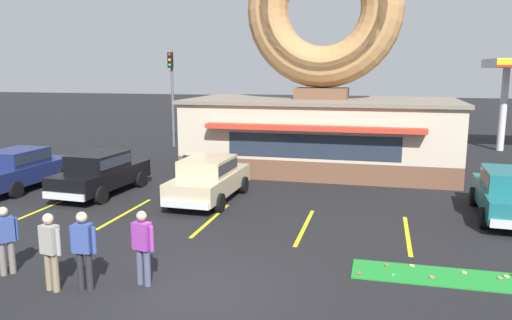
# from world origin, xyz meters

# --- Properties ---
(ground_plane) EXTENTS (160.00, 160.00, 0.00)m
(ground_plane) POSITION_xyz_m (0.00, 0.00, 0.00)
(ground_plane) COLOR black
(donut_shop_building) EXTENTS (12.30, 6.75, 10.96)m
(donut_shop_building) POSITION_xyz_m (0.98, 13.94, 3.74)
(donut_shop_building) COLOR brown
(donut_shop_building) RESTS_ON ground
(putting_mat) EXTENTS (4.03, 1.16, 0.03)m
(putting_mat) POSITION_xyz_m (5.19, 2.06, 0.01)
(putting_mat) COLOR #1E842D
(putting_mat) RESTS_ON ground
(mini_donut_near_left) EXTENTS (0.13, 0.13, 0.04)m
(mini_donut_near_left) POSITION_xyz_m (5.74, 2.37, 0.05)
(mini_donut_near_left) COLOR #E5C666
(mini_donut_near_left) RESTS_ON putting_mat
(mini_donut_near_right) EXTENTS (0.13, 0.13, 0.04)m
(mini_donut_near_right) POSITION_xyz_m (3.35, 1.73, 0.05)
(mini_donut_near_right) COLOR brown
(mini_donut_near_right) RESTS_ON putting_mat
(mini_donut_mid_left) EXTENTS (0.13, 0.13, 0.04)m
(mini_donut_mid_left) POSITION_xyz_m (4.98, 1.90, 0.05)
(mini_donut_mid_left) COLOR #A5724C
(mini_donut_mid_left) RESTS_ON putting_mat
(mini_donut_mid_right) EXTENTS (0.13, 0.13, 0.04)m
(mini_donut_mid_right) POSITION_xyz_m (6.48, 2.23, 0.05)
(mini_donut_mid_right) COLOR #A5724C
(mini_donut_mid_right) RESTS_ON putting_mat
(mini_donut_far_left) EXTENTS (0.13, 0.13, 0.04)m
(mini_donut_far_left) POSITION_xyz_m (4.58, 2.49, 0.05)
(mini_donut_far_left) COLOR #E5C666
(mini_donut_far_left) RESTS_ON putting_mat
(mini_donut_far_centre) EXTENTS (0.13, 0.13, 0.04)m
(mini_donut_far_centre) POSITION_xyz_m (6.65, 2.36, 0.05)
(mini_donut_far_centre) COLOR #E5C666
(mini_donut_far_centre) RESTS_ON putting_mat
(mini_donut_far_right) EXTENTS (0.13, 0.13, 0.04)m
(mini_donut_far_right) POSITION_xyz_m (3.99, 2.39, 0.05)
(mini_donut_far_right) COLOR brown
(mini_donut_far_right) RESTS_ON putting_mat
(golf_ball) EXTENTS (0.04, 0.04, 0.04)m
(golf_ball) POSITION_xyz_m (4.12, 1.81, 0.05)
(golf_ball) COLOR white
(golf_ball) RESTS_ON putting_mat
(car_black) EXTENTS (2.17, 4.65, 1.60)m
(car_black) POSITION_xyz_m (-6.62, 7.20, 0.87)
(car_black) COLOR black
(car_black) RESTS_ON ground
(car_teal) EXTENTS (2.17, 4.65, 1.60)m
(car_teal) POSITION_xyz_m (7.78, 7.44, 0.87)
(car_teal) COLOR #196066
(car_teal) RESTS_ON ground
(car_navy) EXTENTS (2.07, 4.60, 1.60)m
(car_navy) POSITION_xyz_m (-10.18, 7.15, 0.87)
(car_navy) COLOR navy
(car_navy) RESTS_ON ground
(car_champagne) EXTENTS (2.08, 4.61, 1.60)m
(car_champagne) POSITION_xyz_m (-2.26, 7.24, 0.87)
(car_champagne) COLOR #BCAD89
(car_champagne) RESTS_ON ground
(pedestrian_blue_sweater_man) EXTENTS (0.59, 0.31, 1.70)m
(pedestrian_blue_sweater_man) POSITION_xyz_m (-1.25, 0.03, 0.94)
(pedestrian_blue_sweater_man) COLOR #474C66
(pedestrian_blue_sweater_man) RESTS_ON ground
(pedestrian_hooded_kid) EXTENTS (0.59, 0.27, 1.76)m
(pedestrian_hooded_kid) POSITION_xyz_m (-2.35, -0.53, 0.98)
(pedestrian_hooded_kid) COLOR #232328
(pedestrian_hooded_kid) RESTS_ON ground
(pedestrian_clipboard_woman) EXTENTS (0.59, 0.31, 1.73)m
(pedestrian_clipboard_woman) POSITION_xyz_m (-3.03, -0.71, 0.96)
(pedestrian_clipboard_woman) COLOR #7F7056
(pedestrian_clipboard_woman) RESTS_ON ground
(pedestrian_beanie_man) EXTENTS (0.42, 0.50, 1.63)m
(pedestrian_beanie_man) POSITION_xyz_m (-4.60, -0.20, 0.90)
(pedestrian_beanie_man) COLOR slate
(pedestrian_beanie_man) RESTS_ON ground
(trash_bin) EXTENTS (0.57, 0.57, 0.97)m
(trash_bin) POSITION_xyz_m (-4.44, 10.87, 0.50)
(trash_bin) COLOR #232833
(trash_bin) RESTS_ON ground
(traffic_light_pole) EXTENTS (0.28, 0.47, 5.80)m
(traffic_light_pole) POSITION_xyz_m (-8.65, 18.85, 3.71)
(traffic_light_pole) COLOR #595B60
(traffic_light_pole) RESTS_ON ground
(parking_stripe_far_left) EXTENTS (0.12, 3.60, 0.01)m
(parking_stripe_far_left) POSITION_xyz_m (-7.41, 5.00, 0.00)
(parking_stripe_far_left) COLOR yellow
(parking_stripe_far_left) RESTS_ON ground
(parking_stripe_left) EXTENTS (0.12, 3.60, 0.01)m
(parking_stripe_left) POSITION_xyz_m (-4.41, 5.00, 0.00)
(parking_stripe_left) COLOR yellow
(parking_stripe_left) RESTS_ON ground
(parking_stripe_mid_left) EXTENTS (0.12, 3.60, 0.01)m
(parking_stripe_mid_left) POSITION_xyz_m (-1.41, 5.00, 0.00)
(parking_stripe_mid_left) COLOR yellow
(parking_stripe_mid_left) RESTS_ON ground
(parking_stripe_centre) EXTENTS (0.12, 3.60, 0.01)m
(parking_stripe_centre) POSITION_xyz_m (1.59, 5.00, 0.00)
(parking_stripe_centre) COLOR yellow
(parking_stripe_centre) RESTS_ON ground
(parking_stripe_mid_right) EXTENTS (0.12, 3.60, 0.01)m
(parking_stripe_mid_right) POSITION_xyz_m (4.59, 5.00, 0.00)
(parking_stripe_mid_right) COLOR yellow
(parking_stripe_mid_right) RESTS_ON ground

